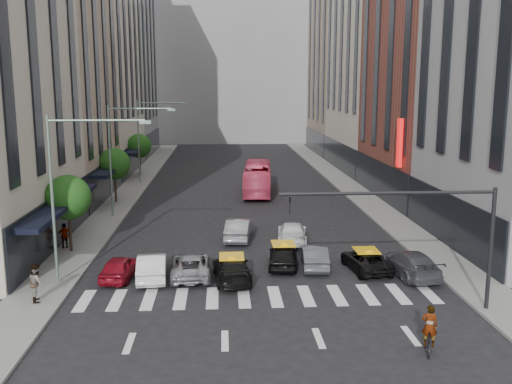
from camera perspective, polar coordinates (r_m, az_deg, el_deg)
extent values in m
plane|color=black|center=(28.19, 0.98, -11.52)|extent=(160.00, 160.00, 0.00)
cube|color=slate|center=(57.80, -12.82, -0.22)|extent=(3.00, 96.00, 0.15)
cube|color=slate|center=(58.61, 9.95, 0.03)|extent=(3.00, 96.00, 0.15)
cube|color=tan|center=(56.10, -19.32, 11.39)|extent=(8.00, 16.00, 24.00)
cube|color=beige|center=(73.96, -15.73, 15.89)|extent=(8.00, 20.00, 36.00)
cube|color=gray|center=(92.38, -13.12, 12.99)|extent=(8.00, 18.00, 30.00)
cube|color=brown|center=(56.42, 16.68, 12.54)|extent=(8.00, 18.00, 26.00)
cube|color=beige|center=(75.12, 11.80, 17.50)|extent=(8.00, 20.00, 40.00)
cube|color=tan|center=(93.09, 8.54, 12.50)|extent=(8.00, 18.00, 28.00)
cube|color=gray|center=(111.32, -2.49, 14.32)|extent=(30.00, 10.00, 36.00)
cylinder|color=black|center=(38.38, -18.12, -3.35)|extent=(0.18, 0.18, 3.15)
sphere|color=#124012|center=(37.98, -18.28, -0.52)|extent=(2.88, 2.88, 2.88)
cylinder|color=black|center=(53.69, -13.88, 0.71)|extent=(0.18, 0.18, 3.15)
sphere|color=#124012|center=(53.40, -13.98, 2.76)|extent=(2.88, 2.88, 2.88)
cylinder|color=black|center=(69.31, -11.54, 2.96)|extent=(0.18, 0.18, 3.15)
sphere|color=#124012|center=(69.09, -11.60, 4.55)|extent=(2.88, 2.88, 2.88)
cylinder|color=gray|center=(31.91, -19.69, -0.81)|extent=(0.16, 0.16, 9.00)
cylinder|color=gray|center=(30.78, -15.68, 6.91)|extent=(5.00, 0.12, 0.12)
cube|color=gray|center=(30.36, -11.02, 6.87)|extent=(0.60, 0.25, 0.18)
cylinder|color=gray|center=(47.28, -14.37, 2.98)|extent=(0.16, 0.16, 9.00)
cylinder|color=gray|center=(46.53, -11.55, 8.18)|extent=(5.00, 0.12, 0.12)
cube|color=gray|center=(46.26, -8.45, 8.14)|extent=(0.60, 0.25, 0.18)
cylinder|color=gray|center=(62.97, -11.67, 4.89)|extent=(0.16, 0.16, 9.00)
cylinder|color=gray|center=(62.41, -9.51, 8.78)|extent=(5.00, 0.12, 0.12)
cube|color=gray|center=(62.20, -7.19, 8.75)|extent=(0.60, 0.25, 0.18)
cylinder|color=black|center=(29.02, 22.40, -5.43)|extent=(0.20, 0.20, 6.00)
cylinder|color=black|center=(26.60, 13.08, -0.11)|extent=(10.00, 0.16, 0.16)
imported|color=black|center=(25.78, 3.40, -1.31)|extent=(0.13, 0.16, 0.80)
cube|color=red|center=(48.54, 14.16, 4.78)|extent=(0.30, 0.70, 4.00)
imported|color=maroon|center=(32.88, -13.46, -7.34)|extent=(1.98, 4.00, 1.31)
imported|color=silver|center=(32.49, -10.35, -7.30)|extent=(1.90, 4.55, 1.46)
imported|color=#95959A|center=(32.57, -6.56, -7.29)|extent=(2.44, 4.85, 1.32)
imported|color=black|center=(31.70, -2.45, -7.67)|extent=(2.28, 4.86, 1.37)
imported|color=black|center=(34.03, 2.73, -6.36)|extent=(2.15, 4.31, 1.41)
imported|color=#414449|center=(34.13, 5.81, -6.38)|extent=(1.74, 4.29, 1.38)
imported|color=black|center=(33.99, 10.94, -6.75)|extent=(2.52, 4.54, 1.20)
imported|color=#414249|center=(33.61, 15.16, -6.91)|extent=(2.60, 5.19, 1.45)
imported|color=#97979C|center=(39.93, -1.74, -3.72)|extent=(2.19, 4.80, 1.53)
imported|color=white|center=(39.38, 3.64, -4.05)|extent=(2.45, 4.93, 1.38)
imported|color=#E54366|center=(57.09, 0.15, 1.38)|extent=(3.43, 11.08, 3.04)
imported|color=black|center=(24.77, 16.88, -14.04)|extent=(1.19, 1.91, 0.95)
imported|color=gray|center=(24.25, 17.06, -11.14)|extent=(0.74, 0.60, 1.74)
imported|color=gray|center=(30.30, -21.06, -8.44)|extent=(0.96, 1.09, 1.90)
imported|color=gray|center=(39.35, -18.59, -4.16)|extent=(1.05, 0.71, 1.66)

